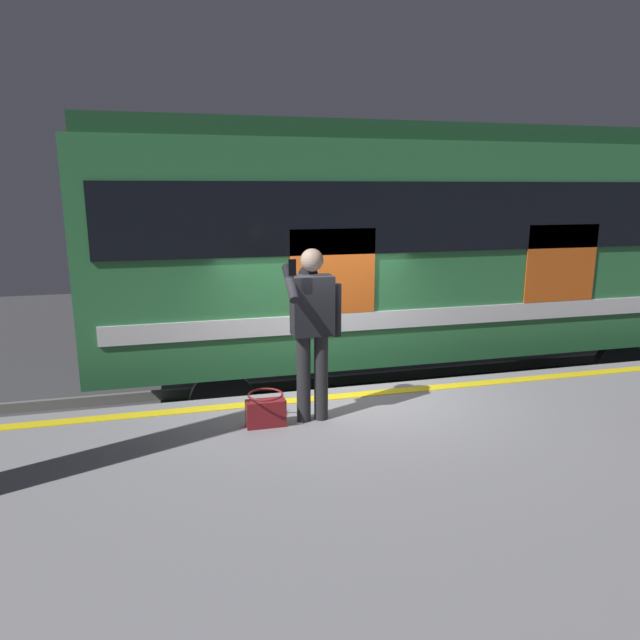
# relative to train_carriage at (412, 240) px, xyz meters

# --- Properties ---
(ground_plane) EXTENTS (26.83, 26.83, 0.00)m
(ground_plane) POSITION_rel_train_carriage_xyz_m (1.90, 2.17, -2.53)
(ground_plane) COLOR #3D3D3F
(platform) EXTENTS (17.89, 4.15, 1.02)m
(platform) POSITION_rel_train_carriage_xyz_m (1.90, 4.25, -2.02)
(platform) COLOR gray
(platform) RESTS_ON ground
(safety_line) EXTENTS (17.53, 0.16, 0.01)m
(safety_line) POSITION_rel_train_carriage_xyz_m (1.90, 2.47, -1.50)
(safety_line) COLOR yellow
(safety_line) RESTS_ON platform
(track_rail_near) EXTENTS (23.25, 0.08, 0.16)m
(track_rail_near) POSITION_rel_train_carriage_xyz_m (1.90, 0.71, -2.45)
(track_rail_near) COLOR slate
(track_rail_near) RESTS_ON ground
(track_rail_far) EXTENTS (23.25, 0.08, 0.16)m
(track_rail_far) POSITION_rel_train_carriage_xyz_m (1.90, -0.72, -2.45)
(track_rail_far) COLOR slate
(track_rail_far) RESTS_ON ground
(train_carriage) EXTENTS (9.54, 2.77, 3.99)m
(train_carriage) POSITION_rel_train_carriage_xyz_m (0.00, 0.00, 0.00)
(train_carriage) COLOR #2D723F
(train_carriage) RESTS_ON ground
(passenger) EXTENTS (0.57, 0.55, 1.73)m
(passenger) POSITION_rel_train_carriage_xyz_m (2.34, 3.01, -0.48)
(passenger) COLOR #262628
(passenger) RESTS_ON platform
(handbag) EXTENTS (0.39, 0.35, 0.34)m
(handbag) POSITION_rel_train_carriage_xyz_m (2.83, 3.07, -1.35)
(handbag) COLOR maroon
(handbag) RESTS_ON platform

